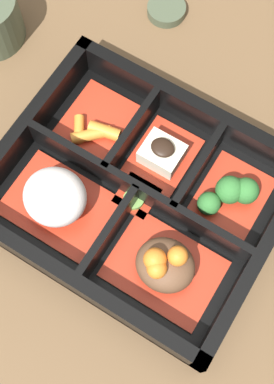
{
  "coord_description": "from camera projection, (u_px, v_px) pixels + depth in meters",
  "views": [
    {
      "loc": [
        -0.1,
        0.17,
        0.55
      ],
      "look_at": [
        0.0,
        0.0,
        0.03
      ],
      "focal_mm": 50.0,
      "sensor_mm": 36.0,
      "label": 1
    }
  ],
  "objects": [
    {
      "name": "ground_plane",
      "position": [
        137.0,
        200.0,
        0.58
      ],
      "size": [
        3.0,
        3.0,
        0.0
      ],
      "primitive_type": "plane",
      "color": "brown"
    },
    {
      "name": "bento_base",
      "position": [
        137.0,
        198.0,
        0.58
      ],
      "size": [
        0.29,
        0.24,
        0.01
      ],
      "color": "black",
      "rests_on": "ground_plane"
    },
    {
      "name": "bento_rim",
      "position": [
        138.0,
        191.0,
        0.56
      ],
      "size": [
        0.29,
        0.24,
        0.05
      ],
      "color": "black",
      "rests_on": "ground_plane"
    },
    {
      "name": "bowl_stew",
      "position": [
        165.0,
        265.0,
        0.53
      ],
      "size": [
        0.11,
        0.08,
        0.05
      ],
      "color": "#B22D19",
      "rests_on": "bento_base"
    },
    {
      "name": "bowl_rice",
      "position": [
        56.0,
        199.0,
        0.55
      ],
      "size": [
        0.11,
        0.08,
        0.06
      ],
      "color": "#B22D19",
      "rests_on": "bento_base"
    },
    {
      "name": "bowl_greens",
      "position": [
        232.0,
        193.0,
        0.56
      ],
      "size": [
        0.07,
        0.09,
        0.04
      ],
      "color": "#B22D19",
      "rests_on": "bento_base"
    },
    {
      "name": "bowl_tofu",
      "position": [
        163.0,
        156.0,
        0.58
      ],
      "size": [
        0.06,
        0.09,
        0.04
      ],
      "color": "#B22D19",
      "rests_on": "bento_base"
    },
    {
      "name": "bowl_carrots",
      "position": [
        96.0,
        126.0,
        0.6
      ],
      "size": [
        0.07,
        0.09,
        0.02
      ],
      "color": "#B22D19",
      "rests_on": "bento_base"
    },
    {
      "name": "bowl_pickles",
      "position": [
        135.0,
        196.0,
        0.57
      ],
      "size": [
        0.04,
        0.04,
        0.01
      ],
      "color": "#B22D19",
      "rests_on": "bento_base"
    },
    {
      "name": "sauce_dish",
      "position": [
        166.0,
        10.0,
        0.66
      ],
      "size": [
        0.05,
        0.05,
        0.01
      ],
      "color": "#424C38",
      "rests_on": "ground_plane"
    }
  ]
}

